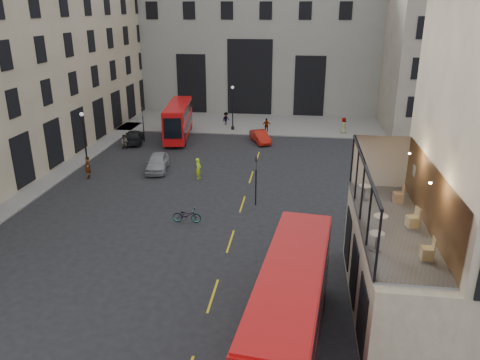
# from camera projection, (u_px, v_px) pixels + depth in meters

# --- Properties ---
(ground) EXTENTS (140.00, 140.00, 0.00)m
(ground) POSITION_uv_depth(u_px,v_px,m) (251.00, 299.00, 23.88)
(ground) COLOR black
(ground) RESTS_ON ground
(host_frontage) EXTENTS (3.00, 11.00, 4.50)m
(host_frontage) POSITION_uv_depth(u_px,v_px,m) (387.00, 269.00, 22.29)
(host_frontage) COLOR #C7B495
(host_frontage) RESTS_ON ground
(cafe_floor) EXTENTS (3.00, 10.00, 0.10)m
(cafe_floor) POSITION_uv_depth(u_px,v_px,m) (393.00, 226.00, 21.49)
(cafe_floor) COLOR slate
(cafe_floor) RESTS_ON host_frontage
(gateway) EXTENTS (35.00, 10.60, 18.00)m
(gateway) POSITION_uv_depth(u_px,v_px,m) (254.00, 41.00, 65.80)
(gateway) COLOR gray
(gateway) RESTS_ON ground
(building_right) EXTENTS (16.60, 18.60, 20.00)m
(building_right) POSITION_uv_depth(u_px,v_px,m) (458.00, 39.00, 54.91)
(building_right) COLOR #AB9C8A
(building_right) RESTS_ON ground
(pavement_far) EXTENTS (40.00, 12.00, 0.12)m
(pavement_far) POSITION_uv_depth(u_px,v_px,m) (237.00, 122.00, 59.90)
(pavement_far) COLOR slate
(pavement_far) RESTS_ON ground
(traffic_light_near) EXTENTS (0.16, 0.20, 3.80)m
(traffic_light_near) POSITION_uv_depth(u_px,v_px,m) (256.00, 175.00, 34.31)
(traffic_light_near) COLOR black
(traffic_light_near) RESTS_ON ground
(traffic_light_far) EXTENTS (0.16, 0.20, 3.80)m
(traffic_light_far) POSITION_uv_depth(u_px,v_px,m) (143.00, 120.00, 50.90)
(traffic_light_far) COLOR black
(traffic_light_far) RESTS_ON ground
(street_lamp_a) EXTENTS (0.36, 0.36, 5.33)m
(street_lamp_a) POSITION_uv_depth(u_px,v_px,m) (85.00, 145.00, 41.87)
(street_lamp_a) COLOR black
(street_lamp_a) RESTS_ON ground
(street_lamp_b) EXTENTS (0.36, 0.36, 5.33)m
(street_lamp_b) POSITION_uv_depth(u_px,v_px,m) (233.00, 111.00, 55.37)
(street_lamp_b) COLOR black
(street_lamp_b) RESTS_ON ground
(bus_near) EXTENTS (3.62, 11.00, 4.31)m
(bus_near) POSITION_uv_depth(u_px,v_px,m) (291.00, 308.00, 19.17)
(bus_near) COLOR #AF0C0C
(bus_near) RESTS_ON ground
(bus_far) EXTENTS (3.56, 10.00, 3.91)m
(bus_far) POSITION_uv_depth(u_px,v_px,m) (178.00, 119.00, 52.30)
(bus_far) COLOR red
(bus_far) RESTS_ON ground
(car_a) EXTENTS (2.49, 4.68, 1.52)m
(car_a) POSITION_uv_depth(u_px,v_px,m) (157.00, 162.00, 42.28)
(car_a) COLOR gray
(car_a) RESTS_ON ground
(car_b) EXTENTS (2.81, 4.17, 1.30)m
(car_b) POSITION_uv_depth(u_px,v_px,m) (260.00, 137.00, 51.02)
(car_b) COLOR #A8150A
(car_b) RESTS_ON ground
(car_c) EXTENTS (2.98, 4.95, 1.34)m
(car_c) POSITION_uv_depth(u_px,v_px,m) (134.00, 137.00, 50.97)
(car_c) COLOR black
(car_c) RESTS_ON ground
(bicycle) EXTENTS (1.99, 0.74, 1.03)m
(bicycle) POSITION_uv_depth(u_px,v_px,m) (187.00, 215.00, 32.18)
(bicycle) COLOR gray
(bicycle) RESTS_ON ground
(cyclist) EXTENTS (0.50, 0.71, 1.84)m
(cyclist) POSITION_uv_depth(u_px,v_px,m) (198.00, 168.00, 40.21)
(cyclist) COLOR #C2E818
(cyclist) RESTS_ON ground
(pedestrian_a) EXTENTS (0.79, 0.64, 1.52)m
(pedestrian_a) POSITION_uv_depth(u_px,v_px,m) (125.00, 142.00, 48.66)
(pedestrian_a) COLOR gray
(pedestrian_a) RESTS_ON ground
(pedestrian_b) EXTENTS (1.17, 1.26, 1.70)m
(pedestrian_b) POSITION_uv_depth(u_px,v_px,m) (226.00, 119.00, 58.13)
(pedestrian_b) COLOR gray
(pedestrian_b) RESTS_ON ground
(pedestrian_c) EXTENTS (1.08, 0.61, 1.73)m
(pedestrian_c) POSITION_uv_depth(u_px,v_px,m) (267.00, 126.00, 54.88)
(pedestrian_c) COLOR gray
(pedestrian_c) RESTS_ON ground
(pedestrian_d) EXTENTS (0.95, 1.10, 1.90)m
(pedestrian_d) POSITION_uv_depth(u_px,v_px,m) (344.00, 126.00, 54.46)
(pedestrian_d) COLOR gray
(pedestrian_d) RESTS_ON ground
(pedestrian_e) EXTENTS (0.67, 0.82, 1.94)m
(pedestrian_e) POSITION_uv_depth(u_px,v_px,m) (87.00, 168.00, 40.27)
(pedestrian_e) COLOR gray
(pedestrian_e) RESTS_ON ground
(cafe_table_near) EXTENTS (0.63, 0.63, 0.79)m
(cafe_table_near) POSITION_uv_depth(u_px,v_px,m) (376.00, 239.00, 19.07)
(cafe_table_near) COLOR beige
(cafe_table_near) RESTS_ON cafe_floor
(cafe_table_mid) EXTENTS (0.63, 0.63, 0.79)m
(cafe_table_mid) POSITION_uv_depth(u_px,v_px,m) (380.00, 221.00, 20.64)
(cafe_table_mid) COLOR white
(cafe_table_mid) RESTS_ON cafe_floor
(cafe_table_far) EXTENTS (0.62, 0.62, 0.77)m
(cafe_table_far) POSITION_uv_depth(u_px,v_px,m) (365.00, 190.00, 24.12)
(cafe_table_far) COLOR silver
(cafe_table_far) RESTS_ON cafe_floor
(cafe_chair_a) EXTENTS (0.47, 0.47, 0.94)m
(cafe_chair_a) POSITION_uv_depth(u_px,v_px,m) (427.00, 253.00, 18.47)
(cafe_chair_a) COLOR tan
(cafe_chair_a) RESTS_ON cafe_floor
(cafe_chair_b) EXTENTS (0.50, 0.50, 0.89)m
(cafe_chair_b) POSITION_uv_depth(u_px,v_px,m) (414.00, 221.00, 21.25)
(cafe_chair_b) COLOR tan
(cafe_chair_b) RESTS_ON cafe_floor
(cafe_chair_c) EXTENTS (0.57, 0.57, 0.94)m
(cafe_chair_c) POSITION_uv_depth(u_px,v_px,m) (412.00, 221.00, 21.22)
(cafe_chair_c) COLOR #D8BF7D
(cafe_chair_c) RESTS_ON cafe_floor
(cafe_chair_d) EXTENTS (0.49, 0.49, 0.97)m
(cafe_chair_d) POSITION_uv_depth(u_px,v_px,m) (398.00, 197.00, 23.85)
(cafe_chair_d) COLOR tan
(cafe_chair_d) RESTS_ON cafe_floor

